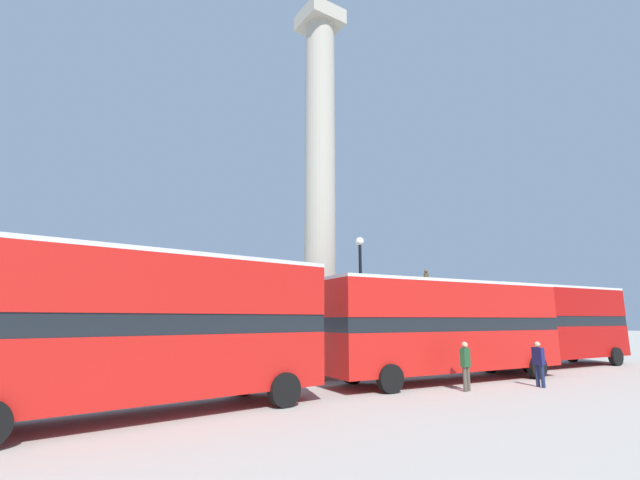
# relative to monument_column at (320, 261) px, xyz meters

# --- Properties ---
(ground_plane) EXTENTS (200.00, 200.00, 0.00)m
(ground_plane) POSITION_rel_monument_column_xyz_m (0.00, 0.00, -5.55)
(ground_plane) COLOR #ADA89E
(monument_column) EXTENTS (6.22, 6.22, 21.36)m
(monument_column) POSITION_rel_monument_column_xyz_m (0.00, 0.00, 0.00)
(monument_column) COLOR #ADA593
(monument_column) RESTS_ON ground_plane
(bus_a) EXTENTS (11.49, 3.64, 4.16)m
(bus_a) POSITION_rel_monument_column_xyz_m (2.52, -6.03, -3.24)
(bus_a) COLOR red
(bus_a) RESTS_ON ground_plane
(bus_b) EXTENTS (10.59, 3.50, 4.34)m
(bus_b) POSITION_rel_monument_column_xyz_m (11.68, -5.46, -3.15)
(bus_b) COLOR #A80F0C
(bus_b) RESTS_ON ground_plane
(bus_c) EXTENTS (10.28, 3.54, 4.38)m
(bus_c) POSITION_rel_monument_column_xyz_m (-9.45, -6.06, -3.14)
(bus_c) COLOR red
(bus_c) RESTS_ON ground_plane
(equestrian_statue) EXTENTS (4.33, 3.98, 6.23)m
(equestrian_statue) POSITION_rel_monument_column_xyz_m (12.00, 3.82, -3.81)
(equestrian_statue) COLOR #ADA593
(equestrian_statue) RESTS_ON ground_plane
(street_lamp) EXTENTS (0.37, 0.37, 6.26)m
(street_lamp) POSITION_rel_monument_column_xyz_m (-0.12, -3.54, -2.32)
(street_lamp) COLOR black
(street_lamp) RESTS_ON ground_plane
(pedestrian_near_lamp) EXTENTS (0.26, 0.47, 1.71)m
(pedestrian_near_lamp) POSITION_rel_monument_column_xyz_m (4.20, -9.02, -4.60)
(pedestrian_near_lamp) COLOR #192347
(pedestrian_near_lamp) RESTS_ON ground_plane
(pedestrian_by_plinth) EXTENTS (0.49, 0.28, 1.74)m
(pedestrian_by_plinth) POSITION_rel_monument_column_xyz_m (1.08, -8.09, -4.57)
(pedestrian_by_plinth) COLOR #4C473D
(pedestrian_by_plinth) RESTS_ON ground_plane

